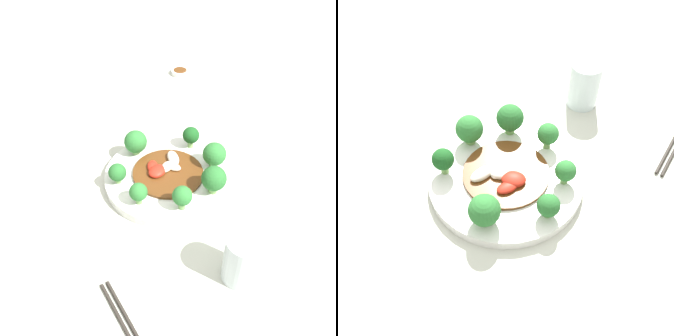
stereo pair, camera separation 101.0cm
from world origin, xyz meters
TOP-DOWN VIEW (x-y plane):
  - ground_plane at (0.00, 0.00)m, footprint 8.00×8.00m
  - table at (0.00, 0.00)m, footprint 1.11×0.76m
  - plate at (0.01, 0.02)m, footprint 0.31×0.31m
  - broccoli_west at (-0.10, 0.01)m, footprint 0.04×0.04m
  - broccoli_southeast at (0.11, -0.05)m, footprint 0.06×0.06m
  - broccoli_north at (0.02, 0.14)m, footprint 0.06×0.06m
  - broccoli_south at (0.03, -0.10)m, footprint 0.06×0.06m
  - broccoli_southwest at (-0.05, -0.07)m, footprint 0.04×0.04m
  - broccoli_northwest at (-0.08, 0.10)m, footprint 0.04×0.04m
  - broccoli_east at (0.13, 0.04)m, footprint 0.04×0.04m
  - stirfry_center at (0.01, 0.03)m, footprint 0.17×0.17m
  - drinking_glass at (-0.11, -0.26)m, footprint 0.07×0.07m

SIDE VIEW (x-z plane):
  - ground_plane at x=0.00m, z-range 0.00..0.00m
  - table at x=0.00m, z-range 0.00..0.77m
  - plate at x=0.01m, z-range 0.77..0.80m
  - stirfry_center at x=0.01m, z-range 0.79..0.81m
  - broccoli_northwest at x=-0.08m, z-range 0.80..0.85m
  - drinking_glass at x=-0.11m, z-range 0.77..0.88m
  - broccoli_west at x=-0.10m, z-range 0.80..0.86m
  - broccoli_north at x=0.02m, z-range 0.80..0.86m
  - broccoli_east at x=0.13m, z-range 0.80..0.86m
  - broccoli_southwest at x=-0.05m, z-range 0.80..0.86m
  - broccoli_southeast at x=0.11m, z-range 0.80..0.87m
  - broccoli_south at x=0.03m, z-range 0.80..0.87m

